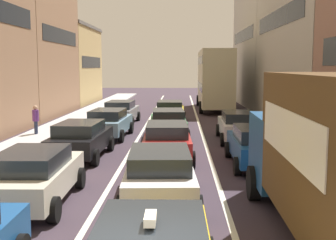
{
  "coord_description": "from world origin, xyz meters",
  "views": [
    {
      "loc": [
        0.5,
        -4.81,
        3.71
      ],
      "look_at": [
        0.0,
        12.0,
        1.6
      ],
      "focal_mm": 45.65,
      "sensor_mm": 36.0,
      "label": 1
    }
  ],
  "objects_px": {
    "sedan_right_lane_behind_truck": "(257,145)",
    "sedan_left_lane_fourth": "(109,122)",
    "sedan_left_lane_fifth": "(121,111)",
    "sedan_centre_lane_second": "(160,174)",
    "sedan_left_lane_third": "(81,139)",
    "pedestrian_near_kerb": "(36,119)",
    "wagon_left_lane_second": "(34,175)",
    "hatchback_centre_lane_third": "(167,140)",
    "coupe_centre_lane_fourth": "(168,123)",
    "wagon_right_lane_far": "(239,125)",
    "sedan_centre_lane_fifth": "(170,111)",
    "bus_mid_queue_primary": "(214,77)"
  },
  "relations": [
    {
      "from": "coupe_centre_lane_fourth",
      "to": "pedestrian_near_kerb",
      "type": "bearing_deg",
      "value": 84.89
    },
    {
      "from": "pedestrian_near_kerb",
      "to": "hatchback_centre_lane_third",
      "type": "bearing_deg",
      "value": 131.99
    },
    {
      "from": "sedan_left_lane_third",
      "to": "coupe_centre_lane_fourth",
      "type": "bearing_deg",
      "value": -31.78
    },
    {
      "from": "sedan_left_lane_fifth",
      "to": "wagon_right_lane_far",
      "type": "height_order",
      "value": "same"
    },
    {
      "from": "sedan_left_lane_third",
      "to": "wagon_right_lane_far",
      "type": "bearing_deg",
      "value": -57.36
    },
    {
      "from": "wagon_left_lane_second",
      "to": "coupe_centre_lane_fourth",
      "type": "distance_m",
      "value": 11.48
    },
    {
      "from": "wagon_left_lane_second",
      "to": "sedan_left_lane_fifth",
      "type": "distance_m",
      "value": 16.51
    },
    {
      "from": "sedan_right_lane_behind_truck",
      "to": "pedestrian_near_kerb",
      "type": "distance_m",
      "value": 12.46
    },
    {
      "from": "bus_mid_queue_primary",
      "to": "sedan_centre_lane_fifth",
      "type": "bearing_deg",
      "value": 158.76
    },
    {
      "from": "pedestrian_near_kerb",
      "to": "wagon_left_lane_second",
      "type": "bearing_deg",
      "value": 98.42
    },
    {
      "from": "hatchback_centre_lane_third",
      "to": "wagon_right_lane_far",
      "type": "height_order",
      "value": "same"
    },
    {
      "from": "hatchback_centre_lane_third",
      "to": "sedan_centre_lane_second",
      "type": "bearing_deg",
      "value": 177.81
    },
    {
      "from": "pedestrian_near_kerb",
      "to": "wagon_right_lane_far",
      "type": "bearing_deg",
      "value": 163.63
    },
    {
      "from": "sedan_centre_lane_fifth",
      "to": "sedan_left_lane_fourth",
      "type": "bearing_deg",
      "value": 151.97
    },
    {
      "from": "sedan_right_lane_behind_truck",
      "to": "sedan_left_lane_fourth",
      "type": "bearing_deg",
      "value": 46.56
    },
    {
      "from": "sedan_centre_lane_second",
      "to": "sedan_left_lane_third",
      "type": "xyz_separation_m",
      "value": [
        -3.5,
        5.69,
        0.0
      ]
    },
    {
      "from": "coupe_centre_lane_fourth",
      "to": "sedan_left_lane_fourth",
      "type": "bearing_deg",
      "value": 87.3
    },
    {
      "from": "hatchback_centre_lane_third",
      "to": "bus_mid_queue_primary",
      "type": "distance_m",
      "value": 20.46
    },
    {
      "from": "coupe_centre_lane_fourth",
      "to": "sedan_right_lane_behind_truck",
      "type": "relative_size",
      "value": 1.02
    },
    {
      "from": "wagon_left_lane_second",
      "to": "sedan_left_lane_fifth",
      "type": "xyz_separation_m",
      "value": [
        0.06,
        16.5,
        0.0
      ]
    },
    {
      "from": "hatchback_centre_lane_third",
      "to": "sedan_left_lane_fourth",
      "type": "distance_m",
      "value": 6.24
    },
    {
      "from": "hatchback_centre_lane_third",
      "to": "wagon_right_lane_far",
      "type": "bearing_deg",
      "value": -39.92
    },
    {
      "from": "wagon_left_lane_second",
      "to": "hatchback_centre_lane_third",
      "type": "relative_size",
      "value": 1.0
    },
    {
      "from": "sedan_centre_lane_fifth",
      "to": "pedestrian_near_kerb",
      "type": "relative_size",
      "value": 2.6
    },
    {
      "from": "sedan_centre_lane_second",
      "to": "sedan_centre_lane_fifth",
      "type": "distance_m",
      "value": 16.47
    },
    {
      "from": "coupe_centre_lane_fourth",
      "to": "sedan_centre_lane_fifth",
      "type": "height_order",
      "value": "same"
    },
    {
      "from": "sedan_right_lane_behind_truck",
      "to": "wagon_right_lane_far",
      "type": "xyz_separation_m",
      "value": [
        0.05,
        5.39,
        0.0
      ]
    },
    {
      "from": "sedan_left_lane_fourth",
      "to": "bus_mid_queue_primary",
      "type": "distance_m",
      "value": 16.29
    },
    {
      "from": "sedan_right_lane_behind_truck",
      "to": "sedan_centre_lane_second",
      "type": "bearing_deg",
      "value": 142.38
    },
    {
      "from": "coupe_centre_lane_fourth",
      "to": "sedan_left_lane_fifth",
      "type": "distance_m",
      "value": 6.39
    },
    {
      "from": "wagon_left_lane_second",
      "to": "bus_mid_queue_primary",
      "type": "bearing_deg",
      "value": -16.11
    },
    {
      "from": "wagon_left_lane_second",
      "to": "sedan_left_lane_third",
      "type": "distance_m",
      "value": 5.91
    },
    {
      "from": "sedan_centre_lane_fifth",
      "to": "wagon_right_lane_far",
      "type": "relative_size",
      "value": 1.0
    },
    {
      "from": "hatchback_centre_lane_third",
      "to": "sedan_left_lane_fifth",
      "type": "xyz_separation_m",
      "value": [
        -3.37,
        10.88,
        0.0
      ]
    },
    {
      "from": "hatchback_centre_lane_third",
      "to": "coupe_centre_lane_fourth",
      "type": "xyz_separation_m",
      "value": [
        -0.12,
        5.38,
        0.0
      ]
    },
    {
      "from": "hatchback_centre_lane_third",
      "to": "wagon_right_lane_far",
      "type": "distance_m",
      "value": 5.62
    },
    {
      "from": "wagon_right_lane_far",
      "to": "wagon_left_lane_second",
      "type": "bearing_deg",
      "value": 146.38
    },
    {
      "from": "sedan_left_lane_fourth",
      "to": "pedestrian_near_kerb",
      "type": "xyz_separation_m",
      "value": [
        -3.95,
        0.25,
        0.15
      ]
    },
    {
      "from": "coupe_centre_lane_fourth",
      "to": "wagon_right_lane_far",
      "type": "relative_size",
      "value": 1.02
    },
    {
      "from": "bus_mid_queue_primary",
      "to": "coupe_centre_lane_fourth",
      "type": "bearing_deg",
      "value": 166.87
    },
    {
      "from": "sedan_right_lane_behind_truck",
      "to": "wagon_right_lane_far",
      "type": "height_order",
      "value": "same"
    },
    {
      "from": "sedan_left_lane_third",
      "to": "sedan_centre_lane_fifth",
      "type": "xyz_separation_m",
      "value": [
        3.38,
        10.78,
        0.0
      ]
    },
    {
      "from": "sedan_left_lane_fourth",
      "to": "bus_mid_queue_primary",
      "type": "xyz_separation_m",
      "value": [
        6.66,
        14.72,
        2.03
      ]
    },
    {
      "from": "sedan_left_lane_fifth",
      "to": "sedan_centre_lane_fifth",
      "type": "bearing_deg",
      "value": -84.35
    },
    {
      "from": "wagon_left_lane_second",
      "to": "wagon_right_lane_far",
      "type": "xyz_separation_m",
      "value": [
        6.88,
        10.05,
        0.0
      ]
    },
    {
      "from": "sedan_left_lane_fourth",
      "to": "sedan_left_lane_fifth",
      "type": "xyz_separation_m",
      "value": [
        -0.13,
        5.55,
        0.0
      ]
    },
    {
      "from": "wagon_left_lane_second",
      "to": "sedan_left_lane_fourth",
      "type": "bearing_deg",
      "value": -2.15
    },
    {
      "from": "hatchback_centre_lane_third",
      "to": "sedan_left_lane_fifth",
      "type": "relative_size",
      "value": 1.0
    },
    {
      "from": "coupe_centre_lane_fourth",
      "to": "sedan_centre_lane_fifth",
      "type": "xyz_separation_m",
      "value": [
        -0.03,
        5.68,
        0.0
      ]
    },
    {
      "from": "coupe_centre_lane_fourth",
      "to": "sedan_right_lane_behind_truck",
      "type": "xyz_separation_m",
      "value": [
        3.53,
        -6.34,
        0.0
      ]
    }
  ]
}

